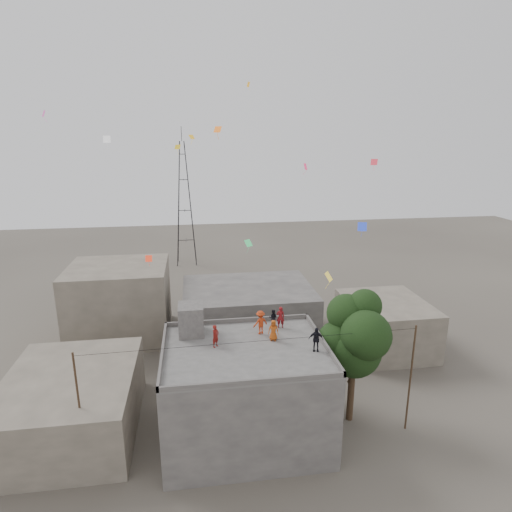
{
  "coord_description": "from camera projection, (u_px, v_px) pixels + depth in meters",
  "views": [
    {
      "loc": [
        -2.79,
        -23.41,
        18.56
      ],
      "look_at": [
        1.17,
        3.23,
        11.04
      ],
      "focal_mm": 30.0,
      "sensor_mm": 36.0,
      "label": 1
    }
  ],
  "objects": [
    {
      "name": "tree",
      "position": [
        357.0,
        336.0,
        27.65
      ],
      "size": [
        4.9,
        4.6,
        9.1
      ],
      "color": "black",
      "rests_on": "ground"
    },
    {
      "name": "neighbor_north",
      "position": [
        248.0,
        312.0,
        40.63
      ],
      "size": [
        12.0,
        9.0,
        5.0
      ],
      "primitive_type": "cube",
      "color": "#4A4745",
      "rests_on": "ground"
    },
    {
      "name": "kites",
      "position": [
        250.0,
        181.0,
        30.23
      ],
      "size": [
        22.68,
        18.51,
        12.85
      ],
      "color": "#F8371A",
      "rests_on": "ground"
    },
    {
      "name": "transmission_tower",
      "position": [
        185.0,
        204.0,
        62.79
      ],
      "size": [
        2.97,
        2.97,
        20.01
      ],
      "color": "black",
      "rests_on": "ground"
    },
    {
      "name": "main_building",
      "position": [
        245.0,
        393.0,
        26.86
      ],
      "size": [
        10.0,
        8.0,
        6.1
      ],
      "color": "#4A4745",
      "rests_on": "ground"
    },
    {
      "name": "person_dark_child",
      "position": [
        273.0,
        318.0,
        29.05
      ],
      "size": [
        0.7,
        0.63,
        1.19
      ],
      "primitive_type": "imported",
      "rotation": [
        0.0,
        0.0,
        2.78
      ],
      "color": "black",
      "rests_on": "main_building"
    },
    {
      "name": "parapet",
      "position": [
        245.0,
        347.0,
        26.0
      ],
      "size": [
        10.0,
        8.0,
        0.3
      ],
      "color": "#4A4745",
      "rests_on": "main_building"
    },
    {
      "name": "person_orange_adult",
      "position": [
        260.0,
        322.0,
        27.87
      ],
      "size": [
        1.18,
        0.93,
        1.59
      ],
      "primitive_type": "imported",
      "rotation": [
        0.0,
        0.0,
        -2.76
      ],
      "color": "#B33614",
      "rests_on": "main_building"
    },
    {
      "name": "person_dark_adult",
      "position": [
        316.0,
        339.0,
        25.62
      ],
      "size": [
        0.95,
        0.58,
        1.51
      ],
      "primitive_type": "imported",
      "rotation": [
        0.0,
        0.0,
        -0.25
      ],
      "color": "black",
      "rests_on": "main_building"
    },
    {
      "name": "neighbor_east",
      "position": [
        385.0,
        325.0,
        38.6
      ],
      "size": [
        7.0,
        8.0,
        4.4
      ],
      "primitive_type": "cube",
      "color": "#60584C",
      "rests_on": "ground"
    },
    {
      "name": "person_red_adult",
      "position": [
        280.0,
        317.0,
        28.78
      ],
      "size": [
        0.61,
        0.46,
        1.5
      ],
      "primitive_type": "imported",
      "rotation": [
        0.0,
        0.0,
        2.95
      ],
      "color": "maroon",
      "rests_on": "main_building"
    },
    {
      "name": "person_orange_child",
      "position": [
        273.0,
        330.0,
        26.99
      ],
      "size": [
        0.75,
        0.58,
        1.36
      ],
      "primitive_type": "imported",
      "rotation": [
        0.0,
        0.0,
        -0.25
      ],
      "color": "#B24914",
      "rests_on": "main_building"
    },
    {
      "name": "ground",
      "position": [
        245.0,
        434.0,
        27.68
      ],
      "size": [
        140.0,
        140.0,
        0.0
      ],
      "primitive_type": "plane",
      "color": "#48423B",
      "rests_on": "ground"
    },
    {
      "name": "neighbor_northwest",
      "position": [
        120.0,
        301.0,
        40.57
      ],
      "size": [
        9.0,
        8.0,
        7.0
      ],
      "primitive_type": "cube",
      "color": "#60584C",
      "rests_on": "ground"
    },
    {
      "name": "neighbor_west",
      "position": [
        72.0,
        404.0,
        27.5
      ],
      "size": [
        8.0,
        10.0,
        4.0
      ],
      "primitive_type": "cube",
      "color": "#60584C",
      "rests_on": "ground"
    },
    {
      "name": "utility_line",
      "position": [
        256.0,
        393.0,
        25.54
      ],
      "size": [
        20.12,
        0.62,
        7.4
      ],
      "color": "black",
      "rests_on": "ground"
    },
    {
      "name": "person_red_child",
      "position": [
        216.0,
        336.0,
        26.13
      ],
      "size": [
        0.6,
        0.61,
        1.42
      ],
      "primitive_type": "imported",
      "rotation": [
        0.0,
        0.0,
        0.82
      ],
      "color": "maroon",
      "rests_on": "main_building"
    },
    {
      "name": "stair_head_box",
      "position": [
        191.0,
        320.0,
        27.8
      ],
      "size": [
        1.6,
        1.8,
        2.0
      ],
      "primitive_type": "cube",
      "color": "#4A4745",
      "rests_on": "main_building"
    }
  ]
}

